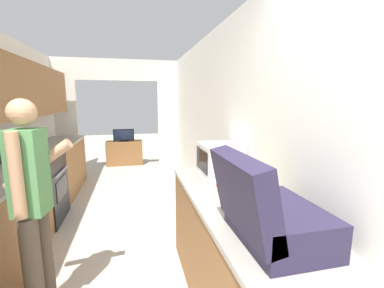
# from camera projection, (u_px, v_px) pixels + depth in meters

# --- Properties ---
(wall_right) EXTENTS (0.06, 7.71, 2.50)m
(wall_right) POSITION_uv_depth(u_px,v_px,m) (231.00, 136.00, 2.83)
(wall_right) COLOR silver
(wall_right) RESTS_ON ground_plane
(wall_far_with_doorway) EXTENTS (3.02, 0.06, 2.50)m
(wall_far_with_doorway) POSITION_uv_depth(u_px,v_px,m) (119.00, 109.00, 5.65)
(wall_far_with_doorway) COLOR silver
(wall_far_with_doorway) RESTS_ON ground_plane
(counter_left) EXTENTS (0.62, 4.21, 0.91)m
(counter_left) POSITION_uv_depth(u_px,v_px,m) (33.00, 192.00, 3.32)
(counter_left) COLOR brown
(counter_left) RESTS_ON ground_plane
(counter_right) EXTENTS (0.62, 1.98, 0.91)m
(counter_right) POSITION_uv_depth(u_px,v_px,m) (237.00, 259.00, 1.92)
(counter_right) COLOR brown
(counter_right) RESTS_ON ground_plane
(range_oven) EXTENTS (0.66, 0.74, 1.05)m
(range_oven) POSITION_uv_depth(u_px,v_px,m) (36.00, 189.00, 3.42)
(range_oven) COLOR black
(range_oven) RESTS_ON ground_plane
(person) EXTENTS (0.53, 0.41, 1.65)m
(person) POSITION_uv_depth(u_px,v_px,m) (32.00, 205.00, 1.86)
(person) COLOR #4C4238
(person) RESTS_ON ground_plane
(suitcase) EXTENTS (0.49, 0.57, 0.47)m
(suitcase) POSITION_uv_depth(u_px,v_px,m) (266.00, 212.00, 1.32)
(suitcase) COLOR #231E38
(suitcase) RESTS_ON counter_right
(microwave) EXTENTS (0.37, 0.44, 0.30)m
(microwave) POSITION_uv_depth(u_px,v_px,m) (220.00, 159.00, 2.52)
(microwave) COLOR white
(microwave) RESTS_ON counter_right
(book_stack) EXTENTS (0.24, 0.29, 0.07)m
(book_stack) POSITION_uv_depth(u_px,v_px,m) (235.00, 191.00, 1.96)
(book_stack) COLOR #2D4C99
(book_stack) RESTS_ON counter_right
(tv_cabinet) EXTENTS (0.89, 0.42, 0.61)m
(tv_cabinet) POSITION_uv_depth(u_px,v_px,m) (125.00, 153.00, 6.55)
(tv_cabinet) COLOR brown
(tv_cabinet) RESTS_ON ground_plane
(television) EXTENTS (0.51, 0.16, 0.31)m
(television) POSITION_uv_depth(u_px,v_px,m) (124.00, 135.00, 6.44)
(television) COLOR black
(television) RESTS_ON tv_cabinet
(knife) EXTENTS (0.13, 0.30, 0.02)m
(knife) POSITION_uv_depth(u_px,v_px,m) (43.00, 149.00, 3.81)
(knife) COLOR #B7B7BC
(knife) RESTS_ON counter_left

